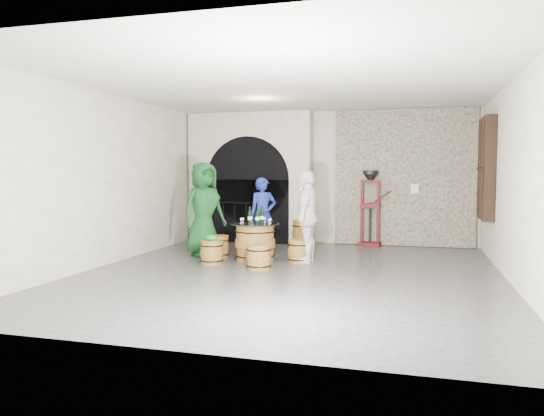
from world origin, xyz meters
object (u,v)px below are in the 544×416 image
(barrel_stool_far, at_px, (261,243))
(side_barrel, at_px, (302,234))
(barrel_stool_near_right, at_px, (259,257))
(wine_bottle_left, at_px, (250,217))
(barrel_stool_near_left, at_px, (212,252))
(person_blue, at_px, (263,215))
(wine_bottle_center, at_px, (257,217))
(wine_bottle_right, at_px, (262,216))
(corking_press, at_px, (370,202))
(barrel_stool_right, at_px, (299,251))
(person_green, at_px, (204,209))
(barrel_stool_left, at_px, (219,246))
(barrel_table, at_px, (255,242))
(person_white, at_px, (307,217))

(barrel_stool_far, distance_m, side_barrel, 1.29)
(barrel_stool_near_right, distance_m, wine_bottle_left, 1.08)
(barrel_stool_near_left, distance_m, person_blue, 1.86)
(barrel_stool_near_right, relative_size, wine_bottle_center, 1.39)
(wine_bottle_right, xyz_separation_m, corking_press, (1.89, 2.51, 0.16))
(barrel_stool_near_right, bearing_deg, barrel_stool_right, 57.34)
(barrel_stool_near_right, height_order, barrel_stool_near_left, same)
(person_green, bearing_deg, barrel_stool_left, -71.11)
(barrel_table, distance_m, person_green, 1.37)
(wine_bottle_left, bearing_deg, side_barrel, 73.40)
(barrel_stool_near_right, bearing_deg, barrel_stool_left, 138.88)
(barrel_stool_far, bearing_deg, wine_bottle_right, -72.26)
(wine_bottle_right, bearing_deg, barrel_stool_near_right, -77.05)
(wine_bottle_right, xyz_separation_m, side_barrel, (0.41, 1.87, -0.56))
(person_blue, distance_m, person_white, 1.64)
(barrel_table, distance_m, wine_bottle_right, 0.53)
(side_barrel, bearing_deg, barrel_stool_left, -127.60)
(person_green, height_order, side_barrel, person_green)
(person_white, distance_m, wine_bottle_center, 0.97)
(barrel_stool_right, bearing_deg, barrel_stool_near_right, -122.66)
(barrel_stool_left, bearing_deg, person_green, 166.22)
(barrel_table, height_order, wine_bottle_center, wine_bottle_center)
(barrel_stool_near_left, height_order, wine_bottle_right, wine_bottle_right)
(barrel_stool_right, xyz_separation_m, side_barrel, (-0.35, 1.93, 0.09))
(wine_bottle_left, height_order, corking_press, corking_press)
(barrel_table, distance_m, wine_bottle_left, 0.51)
(barrel_stool_near_left, relative_size, person_white, 0.26)
(barrel_stool_near_right, relative_size, wine_bottle_right, 1.39)
(person_white, relative_size, wine_bottle_right, 5.45)
(person_white, distance_m, wine_bottle_left, 1.12)
(barrel_stool_left, height_order, barrel_stool_near_right, same)
(corking_press, bearing_deg, person_white, -106.33)
(barrel_stool_left, height_order, barrel_stool_far, same)
(barrel_stool_left, bearing_deg, side_barrel, 52.40)
(barrel_stool_near_left, bearing_deg, person_green, 121.22)
(barrel_stool_right, bearing_deg, barrel_stool_left, 174.68)
(person_white, bearing_deg, wine_bottle_right, -90.56)
(corking_press, bearing_deg, barrel_stool_right, -109.27)
(barrel_stool_right, bearing_deg, person_green, 173.24)
(barrel_stool_far, bearing_deg, wine_bottle_left, -87.30)
(barrel_table, relative_size, side_barrel, 1.53)
(barrel_stool_near_left, bearing_deg, wine_bottle_left, 37.19)
(barrel_stool_left, xyz_separation_m, barrel_stool_near_right, (1.17, -1.02, 0.00))
(barrel_table, relative_size, wine_bottle_left, 2.93)
(barrel_table, bearing_deg, barrel_stool_far, 98.75)
(barrel_stool_right, xyz_separation_m, wine_bottle_center, (-0.81, -0.10, 0.65))
(barrel_stool_near_right, xyz_separation_m, side_barrel, (0.20, 2.79, 0.09))
(person_green, bearing_deg, barrel_stool_near_right, -93.44)
(barrel_table, height_order, corking_press, corking_press)
(barrel_stool_right, distance_m, person_green, 2.21)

